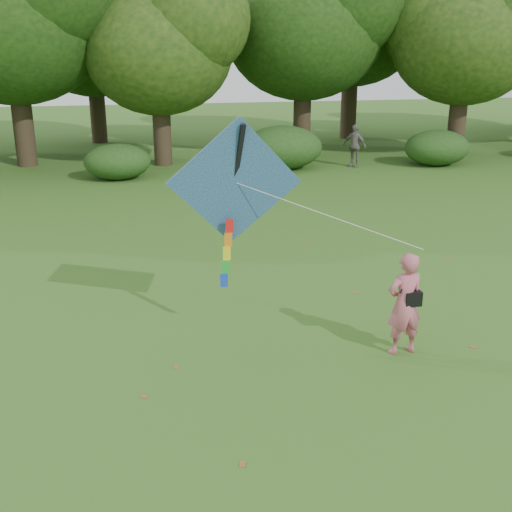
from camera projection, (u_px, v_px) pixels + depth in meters
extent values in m
plane|color=#265114|center=(361.00, 372.00, 10.80)|extent=(100.00, 100.00, 0.00)
imported|color=#BF5A6D|center=(405.00, 304.00, 11.20)|extent=(0.74, 0.54, 1.87)
imported|color=slate|center=(354.00, 146.00, 28.27)|extent=(1.08, 1.09, 1.85)
cube|color=black|center=(412.00, 298.00, 11.15)|extent=(0.30, 0.20, 0.26)
cylinder|color=black|center=(408.00, 279.00, 11.01)|extent=(0.33, 0.14, 0.47)
cube|color=#234F98|center=(235.00, 182.00, 11.28)|extent=(2.43, 0.62, 2.37)
cube|color=black|center=(235.00, 182.00, 11.31)|extent=(0.29, 0.80, 2.12)
cylinder|color=white|center=(328.00, 215.00, 11.08)|extent=(3.02, 1.40, 1.01)
cube|color=red|center=(230.00, 226.00, 11.53)|extent=(0.14, 0.06, 0.26)
cube|color=orange|center=(228.00, 240.00, 11.61)|extent=(0.14, 0.06, 0.26)
cube|color=yellow|center=(227.00, 253.00, 11.69)|extent=(0.14, 0.06, 0.26)
cube|color=green|center=(225.00, 267.00, 11.76)|extent=(0.14, 0.06, 0.26)
cube|color=blue|center=(224.00, 280.00, 11.84)|extent=(0.14, 0.06, 0.26)
cylinder|color=#3A2D1E|center=(23.00, 122.00, 28.19)|extent=(0.88, 0.88, 3.85)
ellipsoid|color=#1E3F11|center=(12.00, 22.00, 26.88)|extent=(8.00, 8.00, 6.80)
cylinder|color=#3A2D1E|center=(162.00, 129.00, 28.51)|extent=(0.80, 0.80, 3.15)
ellipsoid|color=#1E3F11|center=(158.00, 51.00, 27.45)|extent=(6.40, 6.40, 5.44)
cylinder|color=#3A2D1E|center=(302.00, 115.00, 31.61)|extent=(0.86, 0.86, 3.67)
ellipsoid|color=#1E3F11|center=(304.00, 31.00, 30.36)|extent=(7.60, 7.60, 6.46)
cylinder|color=#3A2D1E|center=(457.00, 120.00, 30.65)|extent=(0.83, 0.83, 3.43)
ellipsoid|color=#1E3F11|center=(465.00, 41.00, 29.51)|extent=(6.80, 6.80, 5.78)
cylinder|color=#3A2D1E|center=(98.00, 110.00, 34.85)|extent=(0.84, 0.84, 3.50)
ellipsoid|color=#1E3F11|center=(92.00, 39.00, 33.69)|extent=(7.00, 7.00, 5.95)
cylinder|color=#3A2D1E|center=(349.00, 102.00, 36.49)|extent=(0.90, 0.90, 4.02)
ellipsoid|color=#1E3F11|center=(352.00, 25.00, 35.17)|extent=(7.80, 7.80, 6.63)
ellipsoid|color=#264919|center=(117.00, 162.00, 25.71)|extent=(2.66, 2.09, 1.42)
ellipsoid|color=#264919|center=(282.00, 148.00, 27.71)|extent=(3.50, 2.75, 1.88)
ellipsoid|color=#264919|center=(437.00, 148.00, 28.61)|extent=(2.94, 2.31, 1.58)
cube|color=brown|center=(355.00, 293.00, 14.19)|extent=(0.14, 0.13, 0.01)
cube|color=brown|center=(413.00, 331.00, 12.31)|extent=(0.14, 0.12, 0.01)
cube|color=brown|center=(242.00, 464.00, 8.44)|extent=(0.11, 0.14, 0.01)
cube|color=brown|center=(448.00, 257.00, 16.53)|extent=(0.12, 0.14, 0.01)
cube|color=brown|center=(236.00, 211.00, 21.05)|extent=(0.12, 0.14, 0.01)
cube|color=brown|center=(308.00, 243.00, 17.68)|extent=(0.13, 0.10, 0.01)
cube|color=brown|center=(176.00, 367.00, 10.96)|extent=(0.10, 0.13, 0.01)
cube|color=brown|center=(473.00, 347.00, 11.67)|extent=(0.13, 0.14, 0.01)
cube|color=brown|center=(111.00, 227.00, 19.21)|extent=(0.14, 0.12, 0.01)
cube|color=brown|center=(144.00, 397.00, 10.05)|extent=(0.14, 0.13, 0.01)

